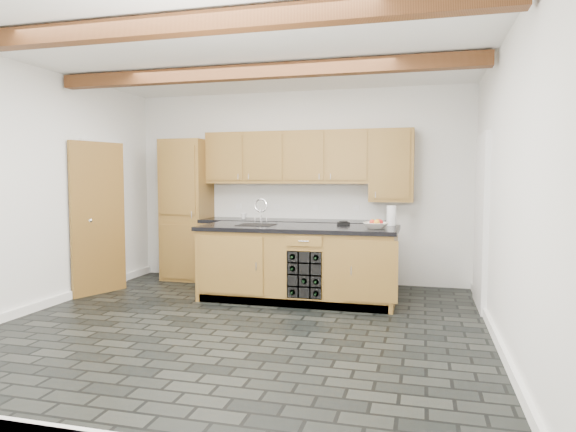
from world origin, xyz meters
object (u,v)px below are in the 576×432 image
Objects in this scene: kitchen_scale at (343,223)px; paper_towel at (391,216)px; island at (299,263)px; fruit_bowl at (376,225)px.

kitchen_scale is 0.61m from paper_towel.
fruit_bowl reaches higher than island.
island is at bearing -165.50° from kitchen_scale.
island is 13.81× the size of kitchen_scale.
paper_towel is at bearing -8.17° from kitchen_scale.
fruit_bowl reaches higher than kitchen_scale.
paper_towel is (0.60, 0.07, 0.10)m from kitchen_scale.
paper_towel is (0.15, 0.44, 0.09)m from fruit_bowl.
paper_towel reaches higher than island.
kitchen_scale is at bearing -173.10° from paper_towel.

